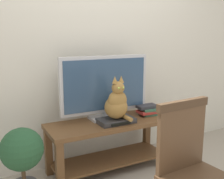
{
  "coord_description": "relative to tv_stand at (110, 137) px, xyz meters",
  "views": [
    {
      "loc": [
        -1.26,
        -1.84,
        1.46
      ],
      "look_at": [
        -0.01,
        0.56,
        0.9
      ],
      "focal_mm": 43.67,
      "sensor_mm": 36.0,
      "label": 1
    }
  ],
  "objects": [
    {
      "name": "cat",
      "position": [
        0.03,
        -0.09,
        0.39
      ],
      "size": [
        0.24,
        0.29,
        0.45
      ],
      "color": "olive",
      "rests_on": "media_box"
    },
    {
      "name": "tv",
      "position": [
        0.0,
        0.11,
        0.53
      ],
      "size": [
        1.0,
        0.2,
        0.69
      ],
      "color": "#B7B7BC",
      "rests_on": "tv_stand"
    },
    {
      "name": "media_box",
      "position": [
        0.03,
        -0.08,
        0.2
      ],
      "size": [
        0.38,
        0.23,
        0.05
      ],
      "color": "#2D2D30",
      "rests_on": "tv_stand"
    },
    {
      "name": "tv_stand",
      "position": [
        0.0,
        0.0,
        0.0
      ],
      "size": [
        1.33,
        0.5,
        0.55
      ],
      "color": "brown",
      "rests_on": "ground"
    },
    {
      "name": "back_wall",
      "position": [
        0.01,
        0.4,
        1.03
      ],
      "size": [
        7.0,
        0.12,
        2.8
      ],
      "primitive_type": "cube",
      "color": "beige",
      "rests_on": "ground"
    },
    {
      "name": "book_stack",
      "position": [
        0.5,
        0.01,
        0.23
      ],
      "size": [
        0.24,
        0.2,
        0.11
      ],
      "color": "#38664C",
      "rests_on": "tv_stand"
    },
    {
      "name": "potted_plant",
      "position": [
        -0.94,
        -0.21,
        0.06
      ],
      "size": [
        0.36,
        0.36,
        0.69
      ],
      "color": "#47474C",
      "rests_on": "ground"
    },
    {
      "name": "wooden_chair",
      "position": [
        0.07,
        -1.15,
        0.19
      ],
      "size": [
        0.5,
        0.5,
        1.0
      ],
      "color": "#513823",
      "rests_on": "ground"
    }
  ]
}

